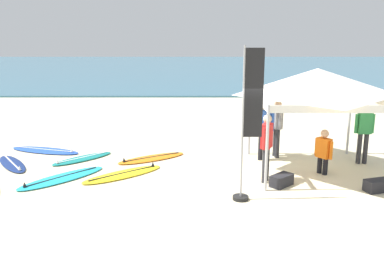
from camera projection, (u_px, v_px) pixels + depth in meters
The scene contains 17 objects.
ground_plane at pixel (207, 183), 10.45m from camera, with size 80.00×80.00×0.00m, color beige.
sea at pixel (194, 68), 41.24m from camera, with size 80.00×36.00×0.10m, color #386B84.
canopy_tent at pixel (315, 82), 10.90m from camera, with size 3.13×3.13×2.75m.
surfboard_teal at pixel (80, 159), 12.31m from camera, with size 1.73×1.69×0.19m.
surfboard_yellow at pixel (121, 174), 10.97m from camera, with size 2.17×1.88×0.19m.
surfboard_cyan at pixel (60, 178), 10.69m from camera, with size 2.11×2.20×0.19m.
surfboard_navy at pixel (10, 164), 11.81m from camera, with size 1.55×1.85×0.19m.
surfboard_orange at pixel (149, 158), 12.36m from camera, with size 2.10×1.57×0.19m.
surfboard_blue at pixel (43, 151), 13.14m from camera, with size 2.43×1.29×0.19m.
person_red at pixel (264, 143), 10.35m from camera, with size 0.35×0.51×1.71m.
person_green at pixel (362, 129), 11.79m from camera, with size 0.55×0.22×1.71m.
person_grey at pixel (275, 124), 12.42m from camera, with size 0.28×0.54×1.71m.
person_blue at pixel (262, 127), 12.08m from camera, with size 0.52×0.33×1.71m.
person_orange at pixel (321, 150), 11.00m from camera, with size 0.39×0.47×1.20m.
banner_flag at pixel (246, 131), 9.08m from camera, with size 0.60×0.36×3.40m.
gear_bag_near_tent at pixel (375, 185), 9.91m from camera, with size 0.60×0.32×0.28m, color #232328.
gear_bag_by_pole at pixel (279, 180), 10.25m from camera, with size 0.60×0.32×0.28m, color #232328.
Camera 1 is at (-0.43, -9.87, 3.70)m, focal length 39.39 mm.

